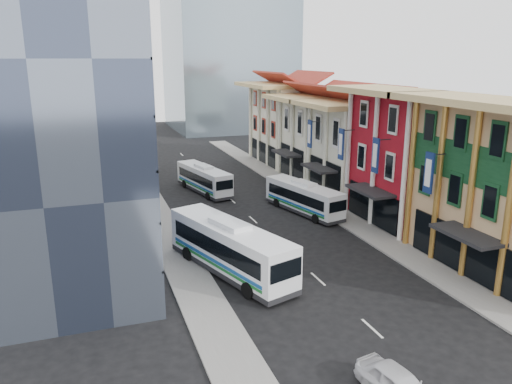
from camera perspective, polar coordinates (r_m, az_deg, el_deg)
name	(u,v)px	position (r m, az deg, el deg)	size (l,w,h in m)	color
ground	(382,337)	(29.73, 14.19, -15.80)	(200.00, 200.00, 0.00)	black
sidewalk_right	(332,210)	(51.09, 8.72, -2.07)	(3.00, 90.00, 0.15)	slate
sidewalk_left	(164,229)	(45.90, -10.44, -4.15)	(3.00, 90.00, 0.15)	slate
shophouse_red	(413,158)	(48.47, 17.56, 3.68)	(8.00, 10.00, 12.00)	#A6121E
shophouse_cream_near	(359,151)	(56.39, 11.75, 4.57)	(8.00, 9.00, 10.00)	#EDEACF
shophouse_cream_mid	(323,139)	(64.14, 7.62, 6.01)	(8.00, 9.00, 10.00)	#EDEACF
shophouse_cream_far	(290,125)	(73.48, 3.92, 7.66)	(8.00, 12.00, 11.00)	#EDEACF
office_tower	(42,58)	(39.99, -23.25, 13.89)	(12.00, 26.00, 30.00)	#384259
office_block_far	(70,127)	(63.45, -20.44, 6.93)	(10.00, 18.00, 14.00)	gray
bus_left_near	(230,247)	(35.85, -3.00, -6.27)	(2.89, 12.35, 3.96)	white
bus_left_far	(204,178)	(57.54, -5.97, 1.56)	(2.34, 9.98, 3.20)	silver
bus_right	(304,197)	(49.79, 5.47, -0.58)	(2.35, 10.04, 3.22)	silver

